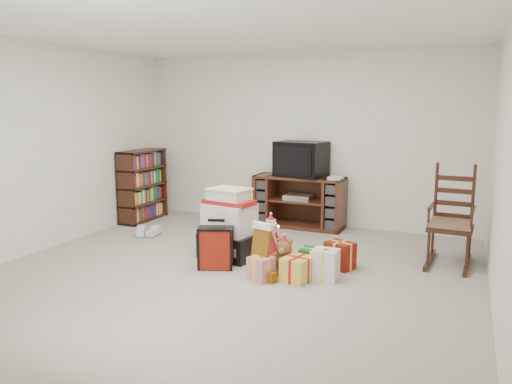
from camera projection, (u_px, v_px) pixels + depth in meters
The scene contains 13 objects.
room at pixel (230, 156), 5.04m from camera, with size 5.01×5.01×2.51m.
tv_stand at pixel (299, 202), 7.22m from camera, with size 1.31×0.49×0.74m.
bookshelf at pixel (143, 187), 7.62m from camera, with size 0.29×0.88×1.08m.
rocking_chair at pixel (450, 229), 5.54m from camera, with size 0.51×0.79×1.16m.
gift_pile at pixel (230, 228), 5.77m from camera, with size 0.71×0.57×0.80m.
red_suitcase at pixel (216, 248), 5.39m from camera, with size 0.39×0.30×0.54m.
stocking at pixel (261, 250), 5.09m from camera, with size 0.27×0.12×0.59m, color #106D0C, non-canonical shape.
teddy_bear at pixel (285, 258), 5.23m from camera, with size 0.26×0.23×0.38m.
santa_figurine at pixel (271, 241), 5.74m from camera, with size 0.26×0.25×0.53m.
mrs_claus_figurine at pixel (231, 230), 6.19m from camera, with size 0.28×0.27×0.57m.
sneaker_pair at pixel (147, 233), 6.74m from camera, with size 0.36×0.29×0.10m.
gift_cluster at pixel (304, 262), 5.21m from camera, with size 0.77×1.08×0.26m.
crt_television at pixel (301, 159), 7.10m from camera, with size 0.75×0.60×0.50m.
Camera 1 is at (2.22, -4.52, 1.76)m, focal length 35.00 mm.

